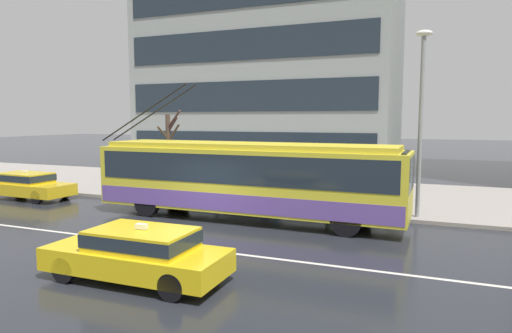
{
  "coord_description": "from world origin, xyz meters",
  "views": [
    {
      "loc": [
        7.6,
        -12.54,
        3.86
      ],
      "look_at": [
        1.06,
        3.72,
        1.99
      ],
      "focal_mm": 31.25,
      "sensor_mm": 36.0,
      "label": 1
    }
  ],
  "objects_px": {
    "pedestrian_approaching_curb": "(277,167)",
    "street_lamp": "(421,109)",
    "pedestrian_walking_past": "(330,171)",
    "pedestrian_waiting_by_pole": "(217,165)",
    "street_tree_bare": "(169,147)",
    "trolleybus": "(247,177)",
    "taxi_oncoming_near": "(139,252)",
    "pedestrian_at_shelter": "(263,167)",
    "bus_shelter": "(252,159)",
    "taxi_queued_behind_bus": "(27,184)"
  },
  "relations": [
    {
      "from": "bus_shelter",
      "to": "pedestrian_walking_past",
      "type": "height_order",
      "value": "bus_shelter"
    },
    {
      "from": "pedestrian_at_shelter",
      "to": "pedestrian_approaching_curb",
      "type": "distance_m",
      "value": 1.34
    },
    {
      "from": "pedestrian_approaching_curb",
      "to": "pedestrian_waiting_by_pole",
      "type": "xyz_separation_m",
      "value": [
        -3.44,
        1.1,
        -0.16
      ]
    },
    {
      "from": "pedestrian_walking_past",
      "to": "pedestrian_waiting_by_pole",
      "type": "relative_size",
      "value": 1.01
    },
    {
      "from": "trolleybus",
      "to": "pedestrian_waiting_by_pole",
      "type": "relative_size",
      "value": 6.58
    },
    {
      "from": "taxi_oncoming_near",
      "to": "pedestrian_waiting_by_pole",
      "type": "height_order",
      "value": "pedestrian_waiting_by_pole"
    },
    {
      "from": "pedestrian_approaching_curb",
      "to": "street_lamp",
      "type": "height_order",
      "value": "street_lamp"
    },
    {
      "from": "pedestrian_at_shelter",
      "to": "pedestrian_walking_past",
      "type": "distance_m",
      "value": 3.34
    },
    {
      "from": "pedestrian_approaching_curb",
      "to": "pedestrian_waiting_by_pole",
      "type": "bearing_deg",
      "value": 162.32
    },
    {
      "from": "taxi_queued_behind_bus",
      "to": "taxi_oncoming_near",
      "type": "xyz_separation_m",
      "value": [
        11.91,
        -7.17,
        -0.0
      ]
    },
    {
      "from": "taxi_oncoming_near",
      "to": "bus_shelter",
      "type": "height_order",
      "value": "bus_shelter"
    },
    {
      "from": "taxi_queued_behind_bus",
      "to": "bus_shelter",
      "type": "distance_m",
      "value": 11.11
    },
    {
      "from": "taxi_queued_behind_bus",
      "to": "pedestrian_at_shelter",
      "type": "height_order",
      "value": "pedestrian_at_shelter"
    },
    {
      "from": "trolleybus",
      "to": "taxi_oncoming_near",
      "type": "height_order",
      "value": "trolleybus"
    },
    {
      "from": "pedestrian_walking_past",
      "to": "pedestrian_waiting_by_pole",
      "type": "bearing_deg",
      "value": 170.82
    },
    {
      "from": "taxi_oncoming_near",
      "to": "pedestrian_walking_past",
      "type": "bearing_deg",
      "value": 75.11
    },
    {
      "from": "trolleybus",
      "to": "street_tree_bare",
      "type": "bearing_deg",
      "value": 145.13
    },
    {
      "from": "taxi_oncoming_near",
      "to": "street_lamp",
      "type": "bearing_deg",
      "value": 57.31
    },
    {
      "from": "taxi_oncoming_near",
      "to": "pedestrian_at_shelter",
      "type": "height_order",
      "value": "pedestrian_at_shelter"
    },
    {
      "from": "taxi_oncoming_near",
      "to": "pedestrian_waiting_by_pole",
      "type": "relative_size",
      "value": 2.32
    },
    {
      "from": "bus_shelter",
      "to": "pedestrian_waiting_by_pole",
      "type": "height_order",
      "value": "bus_shelter"
    },
    {
      "from": "pedestrian_approaching_curb",
      "to": "pedestrian_walking_past",
      "type": "bearing_deg",
      "value": 4.45
    },
    {
      "from": "trolleybus",
      "to": "bus_shelter",
      "type": "bearing_deg",
      "value": 109.24
    },
    {
      "from": "street_tree_bare",
      "to": "bus_shelter",
      "type": "bearing_deg",
      "value": -8.65
    },
    {
      "from": "trolleybus",
      "to": "pedestrian_walking_past",
      "type": "xyz_separation_m",
      "value": [
        2.71,
        2.4,
        0.12
      ]
    },
    {
      "from": "pedestrian_waiting_by_pole",
      "to": "street_lamp",
      "type": "relative_size",
      "value": 0.28
    },
    {
      "from": "trolleybus",
      "to": "street_tree_bare",
      "type": "distance_m",
      "value": 7.81
    },
    {
      "from": "pedestrian_waiting_by_pole",
      "to": "bus_shelter",
      "type": "bearing_deg",
      "value": 11.53
    },
    {
      "from": "pedestrian_at_shelter",
      "to": "bus_shelter",
      "type": "bearing_deg",
      "value": 142.46
    },
    {
      "from": "taxi_oncoming_near",
      "to": "pedestrian_approaching_curb",
      "type": "bearing_deg",
      "value": 88.41
    },
    {
      "from": "taxi_oncoming_near",
      "to": "trolleybus",
      "type": "bearing_deg",
      "value": 91.54
    },
    {
      "from": "pedestrian_waiting_by_pole",
      "to": "street_lamp",
      "type": "xyz_separation_m",
      "value": [
        9.14,
        -1.12,
        2.58
      ]
    },
    {
      "from": "pedestrian_at_shelter",
      "to": "pedestrian_walking_past",
      "type": "height_order",
      "value": "pedestrian_at_shelter"
    },
    {
      "from": "trolleybus",
      "to": "bus_shelter",
      "type": "distance_m",
      "value": 3.9
    },
    {
      "from": "pedestrian_at_shelter",
      "to": "pedestrian_waiting_by_pole",
      "type": "distance_m",
      "value": 2.45
    },
    {
      "from": "pedestrian_walking_past",
      "to": "street_tree_bare",
      "type": "relative_size",
      "value": 0.47
    },
    {
      "from": "trolleybus",
      "to": "taxi_queued_behind_bus",
      "type": "distance_m",
      "value": 11.76
    },
    {
      "from": "trolleybus",
      "to": "street_tree_bare",
      "type": "relative_size",
      "value": 3.03
    },
    {
      "from": "taxi_queued_behind_bus",
      "to": "pedestrian_at_shelter",
      "type": "relative_size",
      "value": 2.38
    },
    {
      "from": "trolleybus",
      "to": "bus_shelter",
      "type": "xyz_separation_m",
      "value": [
        -1.28,
        3.67,
        0.37
      ]
    },
    {
      "from": "taxi_queued_behind_bus",
      "to": "taxi_oncoming_near",
      "type": "bearing_deg",
      "value": -31.04
    },
    {
      "from": "taxi_queued_behind_bus",
      "to": "bus_shelter",
      "type": "height_order",
      "value": "bus_shelter"
    },
    {
      "from": "street_lamp",
      "to": "street_tree_bare",
      "type": "relative_size",
      "value": 1.67
    },
    {
      "from": "street_tree_bare",
      "to": "taxi_queued_behind_bus",
      "type": "bearing_deg",
      "value": -140.81
    },
    {
      "from": "trolleybus",
      "to": "pedestrian_at_shelter",
      "type": "bearing_deg",
      "value": 100.03
    },
    {
      "from": "taxi_oncoming_near",
      "to": "bus_shelter",
      "type": "bearing_deg",
      "value": 97.79
    },
    {
      "from": "street_lamp",
      "to": "street_tree_bare",
      "type": "distance_m",
      "value": 12.86
    },
    {
      "from": "pedestrian_waiting_by_pole",
      "to": "street_tree_bare",
      "type": "xyz_separation_m",
      "value": [
        -3.38,
        1.12,
        0.71
      ]
    },
    {
      "from": "taxi_queued_behind_bus",
      "to": "street_tree_bare",
      "type": "height_order",
      "value": "street_tree_bare"
    },
    {
      "from": "taxi_queued_behind_bus",
      "to": "pedestrian_approaching_curb",
      "type": "bearing_deg",
      "value": 9.94
    }
  ]
}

